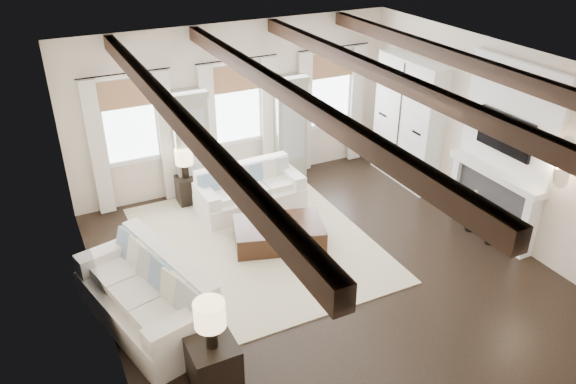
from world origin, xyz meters
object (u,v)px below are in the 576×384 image
sofa_back (249,192)px  sofa_left (150,296)px  side_table_front (214,363)px  side_table_back (187,190)px  ottoman (279,234)px

sofa_back → sofa_left: sofa_left is taller
side_table_front → side_table_back: size_ratio=1.02×
side_table_back → sofa_back: bearing=-35.5°
side_table_front → side_table_back: bearing=76.6°
sofa_back → side_table_front: size_ratio=3.51×
sofa_back → sofa_left: size_ratio=0.80×
sofa_left → ottoman: size_ratio=1.69×
sofa_left → side_table_front: size_ratio=4.41×
ottoman → side_table_back: side_table_back is taller
side_table_front → side_table_back: (1.05, 4.42, -0.01)m
ottoman → side_table_back: bearing=131.8°
sofa_back → sofa_left: bearing=-136.5°
ottoman → side_table_back: (-0.95, 2.04, 0.08)m
ottoman → side_table_front: size_ratio=2.61×
sofa_left → side_table_back: size_ratio=4.49×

